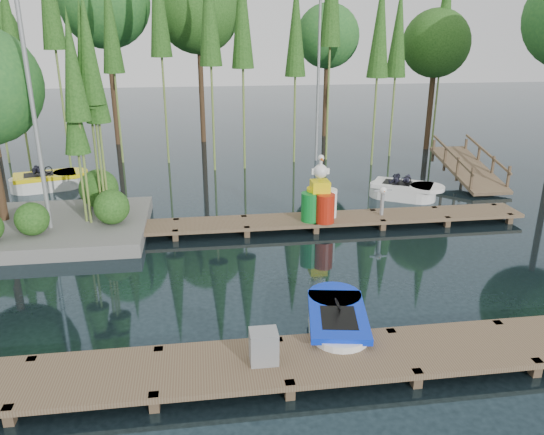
{
  "coord_description": "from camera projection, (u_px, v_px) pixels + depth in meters",
  "views": [
    {
      "loc": [
        -1.27,
        -12.14,
        5.65
      ],
      "look_at": [
        0.5,
        0.5,
        1.1
      ],
      "focal_mm": 35.0,
      "sensor_mm": 36.0,
      "label": 1
    }
  ],
  "objects": [
    {
      "name": "ground_plane",
      "position": [
        255.0,
        266.0,
        13.38
      ],
      "size": [
        90.0,
        90.0,
        0.0
      ],
      "primitive_type": "plane",
      "color": "#1B2B33"
    },
    {
      "name": "near_dock",
      "position": [
        284.0,
        363.0,
        9.11
      ],
      "size": [
        18.0,
        1.5,
        0.5
      ],
      "color": "brown",
      "rests_on": "ground"
    },
    {
      "name": "far_dock",
      "position": [
        279.0,
        222.0,
        15.77
      ],
      "size": [
        15.0,
        1.2,
        0.5
      ],
      "color": "brown",
      "rests_on": "ground"
    },
    {
      "name": "island",
      "position": [
        13.0,
        124.0,
        14.56
      ],
      "size": [
        6.2,
        4.2,
        6.75
      ],
      "color": "slate",
      "rests_on": "ground"
    },
    {
      "name": "tree_screen",
      "position": [
        173.0,
        17.0,
        20.95
      ],
      "size": [
        34.42,
        18.53,
        10.31
      ],
      "color": "#3F2B1B",
      "rests_on": "ground"
    },
    {
      "name": "lamp_island",
      "position": [
        30.0,
        86.0,
        13.57
      ],
      "size": [
        0.3,
        0.3,
        7.25
      ],
      "color": "gray",
      "rests_on": "ground"
    },
    {
      "name": "lamp_rear",
      "position": [
        319.0,
        63.0,
        22.74
      ],
      "size": [
        0.3,
        0.3,
        7.25
      ],
      "color": "gray",
      "rests_on": "ground"
    },
    {
      "name": "ramp",
      "position": [
        468.0,
        168.0,
        20.43
      ],
      "size": [
        1.5,
        3.94,
        1.49
      ],
      "color": "brown",
      "rests_on": "ground"
    },
    {
      "name": "boat_blue",
      "position": [
        337.0,
        324.0,
        10.31
      ],
      "size": [
        1.49,
        2.56,
        0.81
      ],
      "rotation": [
        0.0,
        0.0,
        -0.17
      ],
      "color": "white",
      "rests_on": "ground"
    },
    {
      "name": "boat_yellow_far",
      "position": [
        47.0,
        181.0,
        19.75
      ],
      "size": [
        3.0,
        1.95,
        1.38
      ],
      "rotation": [
        0.0,
        0.0,
        -0.07
      ],
      "color": "white",
      "rests_on": "ground"
    },
    {
      "name": "boat_white_far",
      "position": [
        404.0,
        191.0,
        18.67
      ],
      "size": [
        2.81,
        2.33,
        1.22
      ],
      "rotation": [
        0.0,
        0.0,
        0.16
      ],
      "color": "white",
      "rests_on": "ground"
    },
    {
      "name": "utility_cabinet",
      "position": [
        264.0,
        346.0,
        8.94
      ],
      "size": [
        0.47,
        0.4,
        0.58
      ],
      "primitive_type": "cube",
      "color": "gray",
      "rests_on": "near_dock"
    },
    {
      "name": "yellow_barrel",
      "position": [
        317.0,
        203.0,
        15.74
      ],
      "size": [
        0.62,
        0.62,
        0.94
      ],
      "primitive_type": "cylinder",
      "color": "yellow",
      "rests_on": "far_dock"
    },
    {
      "name": "drum_cluster",
      "position": [
        321.0,
        201.0,
        15.57
      ],
      "size": [
        1.13,
        1.04,
        1.96
      ],
      "color": "#0D7928",
      "rests_on": "far_dock"
    },
    {
      "name": "seagull_post",
      "position": [
        383.0,
        196.0,
        15.96
      ],
      "size": [
        0.56,
        0.3,
        0.89
      ],
      "color": "gray",
      "rests_on": "far_dock"
    }
  ]
}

